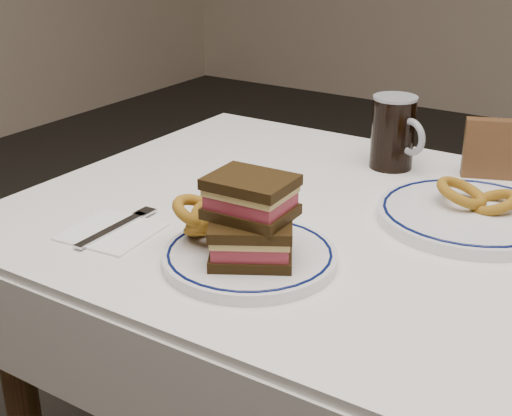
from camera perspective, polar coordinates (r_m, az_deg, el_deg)
The scene contains 9 objects.
dining_table at distance 1.22m, azimuth 10.17°, elevation -6.16°, with size 1.27×0.87×0.75m.
main_plate at distance 1.04m, azimuth -0.51°, elevation -3.88°, with size 0.26×0.26×0.02m.
reuben_sandwich at distance 1.00m, azimuth -0.41°, elevation -0.88°, with size 0.15×0.14×0.12m.
onion_rings_main at distance 1.06m, azimuth -3.82°, elevation -1.18°, with size 0.11×0.11×0.09m.
ketchup_ramekin at distance 1.13m, azimuth 0.48°, elevation -0.31°, with size 0.05×0.05×0.03m.
beer_mug at distance 1.43m, azimuth 10.99°, elevation 5.99°, with size 0.12×0.09×0.14m.
far_plate at distance 1.22m, azimuth 16.71°, elevation -0.52°, with size 0.30×0.30×0.02m.
onion_rings_far at distance 1.24m, azimuth 17.25°, elevation 0.81°, with size 0.14×0.10×0.06m.
napkin_fork at distance 1.16m, azimuth -11.36°, elevation -1.78°, with size 0.15×0.18×0.01m.
Camera 1 is at (0.39, -0.99, 1.23)m, focal length 50.00 mm.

